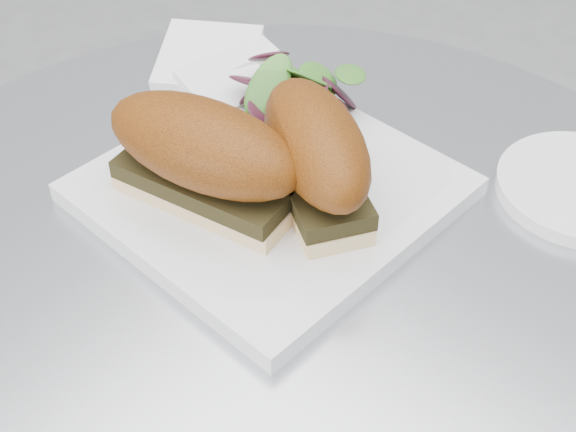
{
  "coord_description": "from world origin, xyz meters",
  "views": [
    {
      "loc": [
        0.25,
        -0.29,
        1.14
      ],
      "look_at": [
        -0.01,
        0.02,
        0.77
      ],
      "focal_mm": 50.0,
      "sensor_mm": 36.0,
      "label": 1
    }
  ],
  "objects": [
    {
      "name": "sandwich_left",
      "position": [
        -0.08,
        0.02,
        0.79
      ],
      "size": [
        0.17,
        0.09,
        0.08
      ],
      "rotation": [
        0.0,
        0.0,
        0.14
      ],
      "color": "#FAD99C",
      "rests_on": "plate"
    },
    {
      "name": "plate",
      "position": [
        -0.06,
        0.06,
        0.74
      ],
      "size": [
        0.25,
        0.25,
        0.02
      ],
      "primitive_type": "cube",
      "rotation": [
        0.0,
        0.0,
        -0.07
      ],
      "color": "white",
      "rests_on": "table"
    },
    {
      "name": "napkin",
      "position": [
        -0.19,
        0.14,
        0.74
      ],
      "size": [
        0.14,
        0.14,
        0.02
      ],
      "primitive_type": null,
      "rotation": [
        0.0,
        0.0,
        0.24
      ],
      "color": "white",
      "rests_on": "table"
    },
    {
      "name": "salad",
      "position": [
        -0.09,
        0.13,
        0.77
      ],
      "size": [
        0.11,
        0.11,
        0.05
      ],
      "primitive_type": null,
      "color": "#448E2E",
      "rests_on": "plate"
    },
    {
      "name": "sandwich_right",
      "position": [
        -0.02,
        0.07,
        0.79
      ],
      "size": [
        0.15,
        0.13,
        0.08
      ],
      "rotation": [
        0.0,
        0.0,
        -0.58
      ],
      "color": "#FAD99C",
      "rests_on": "plate"
    }
  ]
}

